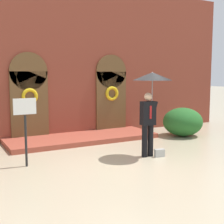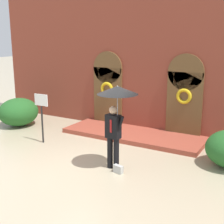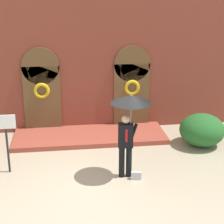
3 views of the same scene
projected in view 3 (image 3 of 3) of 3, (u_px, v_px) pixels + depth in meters
ground_plane at (99, 182)px, 10.13m from camera, size 80.00×80.00×0.00m
building_facade at (86, 56)px, 13.14m from camera, size 14.00×2.30×5.60m
person_with_umbrella at (130, 111)px, 9.82m from camera, size 1.10×1.10×2.36m
handbag at (136, 175)px, 10.24m from camera, size 0.30×0.18×0.22m
sign_post at (6, 134)px, 10.30m from camera, size 0.56×0.06×1.72m
shrub_right at (202, 130)px, 12.29m from camera, size 1.48×1.46×1.06m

